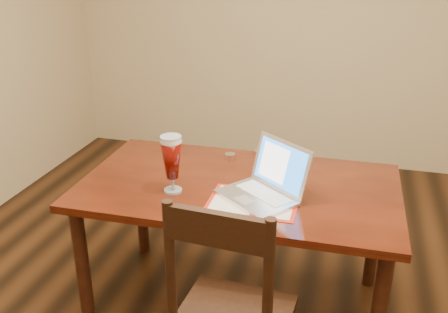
# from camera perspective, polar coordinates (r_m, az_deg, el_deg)

# --- Properties ---
(dining_table) EXTENTS (1.64, 0.94, 1.06)m
(dining_table) POSITION_cam_1_polar(r_m,az_deg,el_deg) (2.62, 1.53, -4.78)
(dining_table) COLOR #53190B
(dining_table) RESTS_ON ground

